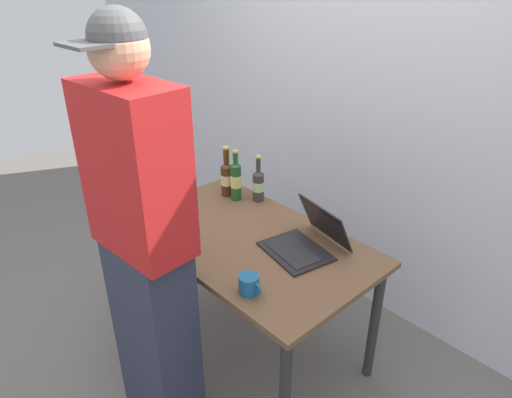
{
  "coord_description": "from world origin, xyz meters",
  "views": [
    {
      "loc": [
        1.5,
        -1.34,
        2.01
      ],
      "look_at": [
        0.06,
        0.0,
        0.99
      ],
      "focal_mm": 32.22,
      "sensor_mm": 36.0,
      "label": 1
    }
  ],
  "objects_px": {
    "coffee_mug": "(249,284)",
    "beer_bottle_green": "(236,180)",
    "beer_bottle_brown": "(258,184)",
    "beer_bottle_dark": "(227,177)",
    "person_figure": "(145,249)",
    "laptop": "(306,240)"
  },
  "relations": [
    {
      "from": "coffee_mug",
      "to": "beer_bottle_green",
      "type": "bearing_deg",
      "value": 142.91
    },
    {
      "from": "coffee_mug",
      "to": "beer_bottle_dark",
      "type": "bearing_deg",
      "value": 145.96
    },
    {
      "from": "beer_bottle_brown",
      "to": "beer_bottle_dark",
      "type": "xyz_separation_m",
      "value": [
        -0.18,
        -0.09,
        0.01
      ]
    },
    {
      "from": "beer_bottle_green",
      "to": "beer_bottle_dark",
      "type": "bearing_deg",
      "value": -179.88
    },
    {
      "from": "beer_bottle_dark",
      "to": "person_figure",
      "type": "bearing_deg",
      "value": -59.68
    },
    {
      "from": "beer_bottle_green",
      "to": "person_figure",
      "type": "relative_size",
      "value": 0.17
    },
    {
      "from": "beer_bottle_dark",
      "to": "coffee_mug",
      "type": "distance_m",
      "value": 0.95
    },
    {
      "from": "laptop",
      "to": "beer_bottle_green",
      "type": "relative_size",
      "value": 1.31
    },
    {
      "from": "person_figure",
      "to": "coffee_mug",
      "type": "height_order",
      "value": "person_figure"
    },
    {
      "from": "person_figure",
      "to": "beer_bottle_green",
      "type": "bearing_deg",
      "value": 115.88
    },
    {
      "from": "laptop",
      "to": "coffee_mug",
      "type": "xyz_separation_m",
      "value": [
        0.06,
        -0.44,
        -0.01
      ]
    },
    {
      "from": "laptop",
      "to": "beer_bottle_brown",
      "type": "height_order",
      "value": "beer_bottle_brown"
    },
    {
      "from": "beer_bottle_brown",
      "to": "coffee_mug",
      "type": "relative_size",
      "value": 2.35
    },
    {
      "from": "laptop",
      "to": "beer_bottle_green",
      "type": "xyz_separation_m",
      "value": [
        -0.64,
        0.1,
        0.08
      ]
    },
    {
      "from": "coffee_mug",
      "to": "laptop",
      "type": "bearing_deg",
      "value": 97.9
    },
    {
      "from": "beer_bottle_dark",
      "to": "coffee_mug",
      "type": "relative_size",
      "value": 2.57
    },
    {
      "from": "laptop",
      "to": "beer_bottle_dark",
      "type": "relative_size",
      "value": 1.32
    },
    {
      "from": "beer_bottle_dark",
      "to": "laptop",
      "type": "bearing_deg",
      "value": -7.55
    },
    {
      "from": "laptop",
      "to": "person_figure",
      "type": "xyz_separation_m",
      "value": [
        -0.24,
        -0.74,
        0.17
      ]
    },
    {
      "from": "laptop",
      "to": "person_figure",
      "type": "relative_size",
      "value": 0.22
    },
    {
      "from": "beer_bottle_green",
      "to": "laptop",
      "type": "bearing_deg",
      "value": -8.53
    },
    {
      "from": "beer_bottle_brown",
      "to": "beer_bottle_green",
      "type": "bearing_deg",
      "value": -138.66
    }
  ]
}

